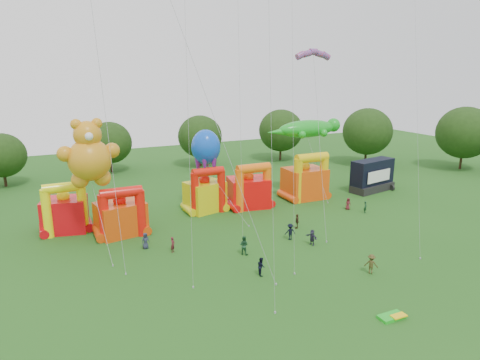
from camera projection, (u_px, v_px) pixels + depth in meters
name	position (u px, v px, depth m)	size (l,w,h in m)	color
ground	(368.00, 332.00, 29.78)	(160.00, 160.00, 0.00)	#1E5016
tree_ring	(355.00, 249.00, 28.27)	(123.05, 125.14, 12.07)	#352314
bouncy_castle_0	(65.00, 212.00, 47.92)	(5.39, 4.69, 5.95)	red
bouncy_castle_1	(121.00, 216.00, 47.03)	(5.56, 4.76, 5.70)	#D6420B
bouncy_castle_2	(205.00, 194.00, 54.93)	(5.32, 4.67, 5.98)	#D6CA0B
bouncy_castle_3	(249.00, 190.00, 56.57)	(5.77, 4.94, 6.13)	red
bouncy_castle_4	(306.00, 181.00, 60.38)	(5.56, 4.49, 6.75)	#E7490C
stage_trailer	(372.00, 176.00, 64.25)	(7.71, 4.07, 4.82)	black
teddy_bear_kite	(92.00, 170.00, 43.09)	(6.13, 9.28, 13.17)	orange
gecko_kite	(309.00, 136.00, 61.37)	(12.22, 8.02, 10.92)	#17A21E
octopus_kite	(217.00, 176.00, 53.72)	(3.80, 10.86, 10.48)	blue
parafoil_kites	(229.00, 130.00, 36.58)	(26.98, 13.64, 28.58)	red
diamond_kites	(278.00, 84.00, 37.45)	(24.32, 19.48, 38.48)	#F20B37
folded_kite_bundle	(392.00, 317.00, 31.42)	(2.01, 1.12, 0.31)	green
spectator_0	(145.00, 241.00, 43.56)	(0.82, 0.54, 1.68)	#262C3F
spectator_1	(173.00, 245.00, 42.73)	(0.58, 0.38, 1.60)	#581922
spectator_2	(244.00, 245.00, 42.17)	(0.93, 0.73, 1.92)	#1D492A
spectator_3	(290.00, 232.00, 45.82)	(1.18, 0.68, 1.82)	black
spectator_4	(297.00, 221.00, 49.19)	(1.01, 0.42, 1.72)	#392717
spectator_5	(312.00, 237.00, 44.47)	(1.55, 0.49, 1.68)	#2D2742
spectator_6	(348.00, 204.00, 55.83)	(0.76, 0.50, 1.56)	#5A1921
spectator_7	(365.00, 207.00, 54.48)	(0.57, 0.37, 1.55)	#173A21
spectator_8	(261.00, 266.00, 37.92)	(0.81, 0.63, 1.67)	black
spectator_9	(371.00, 264.00, 38.19)	(1.18, 0.68, 1.83)	#403919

